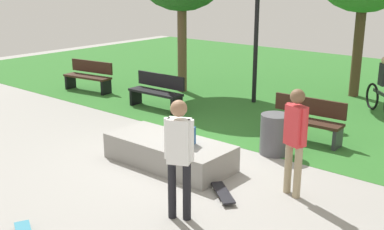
{
  "coord_description": "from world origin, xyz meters",
  "views": [
    {
      "loc": [
        5.56,
        -6.55,
        3.38
      ],
      "look_at": [
        -0.09,
        0.2,
        0.81
      ],
      "focal_mm": 44.46,
      "sensor_mm": 36.0,
      "label": 1
    }
  ],
  "objects_px": {
    "backpack_on_ledge": "(188,137)",
    "park_bench_near_lamppost": "(306,119)",
    "cyclist_on_bicycle": "(382,90)",
    "park_bench_by_oak": "(89,75)",
    "concrete_ledge": "(169,152)",
    "skater_watching": "(295,134)",
    "trash_bin": "(275,134)",
    "skateboard_by_ledge": "(223,193)",
    "park_bench_center_lawn": "(157,91)",
    "skater_performing_trick": "(179,151)",
    "lamp_post": "(257,3)"
  },
  "relations": [
    {
      "from": "skater_performing_trick",
      "to": "cyclist_on_bicycle",
      "type": "height_order",
      "value": "skater_performing_trick"
    },
    {
      "from": "cyclist_on_bicycle",
      "to": "trash_bin",
      "type": "bearing_deg",
      "value": -98.69
    },
    {
      "from": "lamp_post",
      "to": "cyclist_on_bicycle",
      "type": "height_order",
      "value": "lamp_post"
    },
    {
      "from": "backpack_on_ledge",
      "to": "skater_performing_trick",
      "type": "bearing_deg",
      "value": 18.39
    },
    {
      "from": "trash_bin",
      "to": "park_bench_center_lawn",
      "type": "bearing_deg",
      "value": 167.01
    },
    {
      "from": "skateboard_by_ledge",
      "to": "cyclist_on_bicycle",
      "type": "distance_m",
      "value": 6.4
    },
    {
      "from": "concrete_ledge",
      "to": "park_bench_by_oak",
      "type": "height_order",
      "value": "park_bench_by_oak"
    },
    {
      "from": "backpack_on_ledge",
      "to": "skateboard_by_ledge",
      "type": "relative_size",
      "value": 0.43
    },
    {
      "from": "trash_bin",
      "to": "skater_performing_trick",
      "type": "bearing_deg",
      "value": -84.64
    },
    {
      "from": "park_bench_center_lawn",
      "to": "backpack_on_ledge",
      "type": "bearing_deg",
      "value": -38.74
    },
    {
      "from": "cyclist_on_bicycle",
      "to": "park_bench_center_lawn",
      "type": "bearing_deg",
      "value": -145.85
    },
    {
      "from": "concrete_ledge",
      "to": "skater_performing_trick",
      "type": "distance_m",
      "value": 2.24
    },
    {
      "from": "skater_watching",
      "to": "park_bench_center_lawn",
      "type": "bearing_deg",
      "value": 155.71
    },
    {
      "from": "skater_performing_trick",
      "to": "backpack_on_ledge",
      "type": "bearing_deg",
      "value": 126.5
    },
    {
      "from": "skater_watching",
      "to": "park_bench_by_oak",
      "type": "xyz_separation_m",
      "value": [
        -8.28,
        2.51,
        -0.55
      ]
    },
    {
      "from": "skateboard_by_ledge",
      "to": "park_bench_center_lawn",
      "type": "height_order",
      "value": "park_bench_center_lawn"
    },
    {
      "from": "concrete_ledge",
      "to": "skater_watching",
      "type": "height_order",
      "value": "skater_watching"
    },
    {
      "from": "concrete_ledge",
      "to": "park_bench_near_lamppost",
      "type": "height_order",
      "value": "park_bench_near_lamppost"
    },
    {
      "from": "skateboard_by_ledge",
      "to": "park_bench_by_oak",
      "type": "relative_size",
      "value": 0.46
    },
    {
      "from": "park_bench_near_lamppost",
      "to": "trash_bin",
      "type": "distance_m",
      "value": 1.12
    },
    {
      "from": "lamp_post",
      "to": "cyclist_on_bicycle",
      "type": "xyz_separation_m",
      "value": [
        3.13,
        1.03,
        -2.08
      ]
    },
    {
      "from": "park_bench_center_lawn",
      "to": "concrete_ledge",
      "type": "bearing_deg",
      "value": -42.9
    },
    {
      "from": "backpack_on_ledge",
      "to": "skater_watching",
      "type": "bearing_deg",
      "value": 80.85
    },
    {
      "from": "backpack_on_ledge",
      "to": "park_bench_near_lamppost",
      "type": "xyz_separation_m",
      "value": [
        0.86,
        2.86,
        -0.16
      ]
    },
    {
      "from": "cyclist_on_bicycle",
      "to": "park_bench_near_lamppost",
      "type": "bearing_deg",
      "value": -99.98
    },
    {
      "from": "park_bench_by_oak",
      "to": "skater_watching",
      "type": "bearing_deg",
      "value": -16.84
    },
    {
      "from": "park_bench_near_lamppost",
      "to": "cyclist_on_bicycle",
      "type": "height_order",
      "value": "cyclist_on_bicycle"
    },
    {
      "from": "concrete_ledge",
      "to": "trash_bin",
      "type": "relative_size",
      "value": 3.04
    },
    {
      "from": "park_bench_center_lawn",
      "to": "park_bench_by_oak",
      "type": "distance_m",
      "value": 3.0
    },
    {
      "from": "park_bench_by_oak",
      "to": "park_bench_near_lamppost",
      "type": "bearing_deg",
      "value": 0.37
    },
    {
      "from": "cyclist_on_bicycle",
      "to": "park_bench_by_oak",
      "type": "bearing_deg",
      "value": -158.18
    },
    {
      "from": "skater_performing_trick",
      "to": "skateboard_by_ledge",
      "type": "relative_size",
      "value": 2.36
    },
    {
      "from": "skater_watching",
      "to": "skateboard_by_ledge",
      "type": "xyz_separation_m",
      "value": [
        -0.81,
        -0.76,
        -0.96
      ]
    },
    {
      "from": "skater_watching",
      "to": "cyclist_on_bicycle",
      "type": "bearing_deg",
      "value": 95.4
    },
    {
      "from": "skater_performing_trick",
      "to": "park_bench_center_lawn",
      "type": "height_order",
      "value": "skater_performing_trick"
    },
    {
      "from": "park_bench_near_lamppost",
      "to": "skateboard_by_ledge",
      "type": "bearing_deg",
      "value": -85.6
    },
    {
      "from": "skater_performing_trick",
      "to": "skater_watching",
      "type": "distance_m",
      "value": 1.94
    },
    {
      "from": "concrete_ledge",
      "to": "skater_watching",
      "type": "bearing_deg",
      "value": 7.2
    },
    {
      "from": "concrete_ledge",
      "to": "lamp_post",
      "type": "relative_size",
      "value": 0.54
    },
    {
      "from": "backpack_on_ledge",
      "to": "trash_bin",
      "type": "distance_m",
      "value": 1.91
    },
    {
      "from": "skateboard_by_ledge",
      "to": "cyclist_on_bicycle",
      "type": "relative_size",
      "value": 0.49
    },
    {
      "from": "concrete_ledge",
      "to": "park_bench_center_lawn",
      "type": "distance_m",
      "value": 3.95
    },
    {
      "from": "park_bench_by_oak",
      "to": "lamp_post",
      "type": "relative_size",
      "value": 0.37
    },
    {
      "from": "park_bench_by_oak",
      "to": "lamp_post",
      "type": "height_order",
      "value": "lamp_post"
    },
    {
      "from": "park_bench_center_lawn",
      "to": "park_bench_near_lamppost",
      "type": "bearing_deg",
      "value": 2.28
    },
    {
      "from": "backpack_on_ledge",
      "to": "lamp_post",
      "type": "relative_size",
      "value": 0.07
    },
    {
      "from": "skater_watching",
      "to": "park_bench_by_oak",
      "type": "distance_m",
      "value": 8.67
    },
    {
      "from": "skateboard_by_ledge",
      "to": "cyclist_on_bicycle",
      "type": "xyz_separation_m",
      "value": [
        0.28,
        6.37,
        0.57
      ]
    },
    {
      "from": "park_bench_near_lamppost",
      "to": "trash_bin",
      "type": "relative_size",
      "value": 2.01
    },
    {
      "from": "skater_watching",
      "to": "lamp_post",
      "type": "relative_size",
      "value": 0.39
    }
  ]
}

